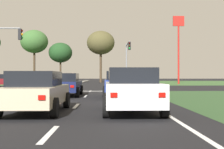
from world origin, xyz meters
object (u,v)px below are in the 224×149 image
Objects in this scene: car_white_fourth at (131,90)px; car_black_fifth at (132,80)px; car_maroon_seventh at (6,80)px; car_red_third at (72,78)px; treeline_fourth at (60,53)px; treeline_fifth at (101,43)px; car_beige_second at (36,91)px; fastfood_pole_sign at (178,34)px; car_silver_eighth at (44,81)px; car_navy_near at (66,84)px; pedestrian_at_median at (73,77)px; car_blue_sixth at (120,84)px; traffic_signal_far_right at (127,56)px; treeline_third at (34,42)px.

car_black_fifth is at bearing 84.49° from car_white_fourth.
car_maroon_seventh is at bearing 85.20° from car_black_fifth.
treeline_fourth reaches higher than car_red_third.
car_white_fourth is at bearing -87.79° from treeline_fifth.
fastfood_pole_sign is at bearing 68.19° from car_beige_second.
treeline_fourth is at bearing 5.51° from car_silver_eighth.
car_silver_eighth is 0.56× the size of treeline_fourth.
car_black_fifth reaches higher than car_red_third.
pedestrian_at_median reaches higher than car_navy_near.
car_blue_sixth reaches higher than car_red_third.
car_navy_near is 41.22m from treeline_fourth.
car_silver_eighth is (0.71, -31.86, 0.02)m from car_red_third.
treeline_fourth is (-6.57, 40.35, 5.28)m from car_navy_near.
car_beige_second is (0.11, -8.41, -0.00)m from car_navy_near.
treeline_fifth is (-3.70, 20.35, 3.93)m from traffic_signal_far_right.
car_navy_near is at bearing 161.61° from car_blue_sixth.
car_red_third is 6.21m from treeline_fourth.
treeline_third is (-2.47, 23.64, 7.32)m from car_maroon_seventh.
fastfood_pole_sign is (16.85, 2.13, 6.93)m from pedestrian_at_median.
car_beige_second is at bearing 21.27° from car_maroon_seventh.
car_beige_second is at bearing -91.99° from treeline_fifth.
pedestrian_at_median is at bearing 94.18° from car_beige_second.
car_blue_sixth is 39.74m from treeline_fifth.
car_red_third reaches higher than car_navy_near.
car_blue_sixth is at bearing 109.23° from pedestrian_at_median.
treeline_third is (-14.97, 39.87, 7.28)m from car_blue_sixth.
car_beige_second is 0.55× the size of treeline_fourth.
treeline_fourth is (-2.12, -2.55, 5.25)m from car_red_third.
car_red_third is at bearing 95.92° from car_navy_near.
car_navy_near is at bearing 157.72° from car_black_fifth.
car_black_fifth is at bearing 131.70° from pedestrian_at_median.
treeline_third is (-17.18, 24.87, 7.30)m from car_black_fifth.
car_red_third is at bearing 50.32° from treeline_fourth.
treeline_fifth is (13.22, -0.79, -0.29)m from treeline_third.
fastfood_pole_sign reaches higher than traffic_signal_far_right.
fastfood_pole_sign is (18.93, -15.39, 7.27)m from car_red_third.
car_silver_eighth reaches higher than car_navy_near.
treeline_fourth is at bearing 101.64° from car_white_fourth.
car_red_third is at bearing 111.28° from traffic_signal_far_right.
pedestrian_at_median is (-8.03, 11.54, 0.33)m from car_black_fifth.
treeline_fifth is at bearing -11.48° from car_silver_eighth.
car_maroon_seventh is 0.43× the size of treeline_fifth.
pedestrian_at_median is (-7.78, 7.81, -2.75)m from traffic_signal_far_right.
traffic_signal_far_right is 14.09m from fastfood_pole_sign.
fastfood_pole_sign is at bearing -32.81° from car_black_fifth.
car_blue_sixth is 1.04× the size of car_maroon_seventh.
car_maroon_seventh is 0.54× the size of treeline_fourth.
car_navy_near is 3.65m from car_blue_sixth.
car_silver_eighth is 2.76× the size of pedestrian_at_median.
treeline_fifth is (10.76, 22.85, 7.03)m from car_maroon_seventh.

